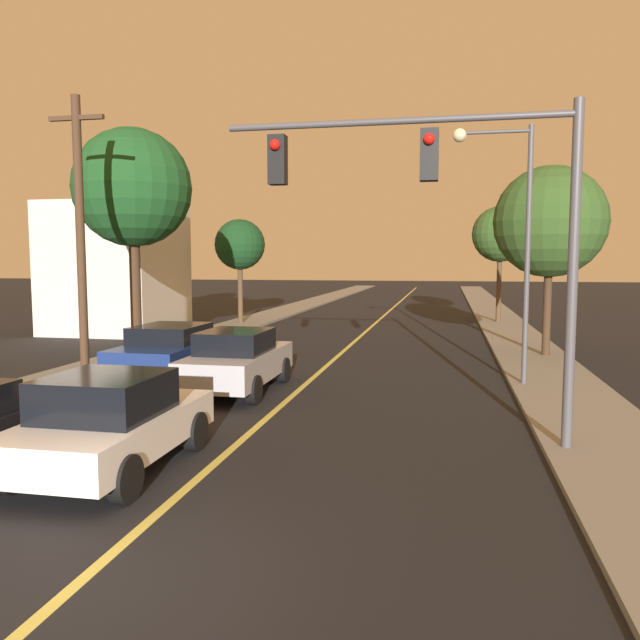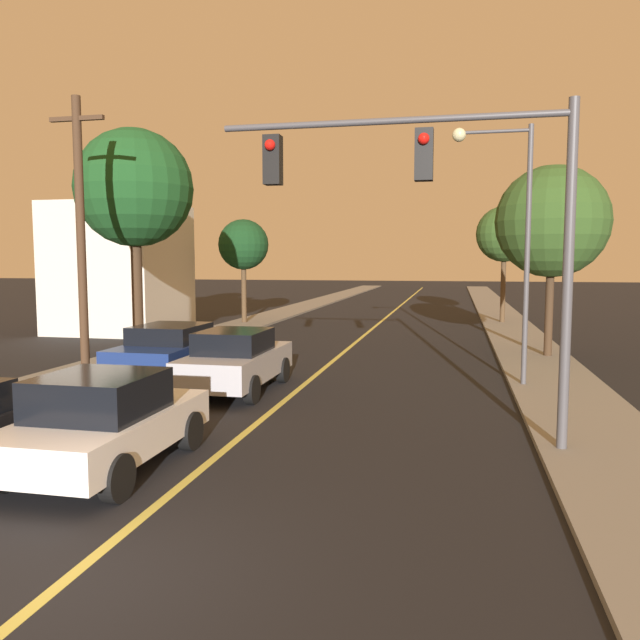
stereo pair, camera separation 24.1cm
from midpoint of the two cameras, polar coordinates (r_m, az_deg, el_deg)
ground_plane at (r=7.62m, az=-21.39°, el=-21.41°), size 200.00×200.00×0.00m
road_surface at (r=41.93m, az=6.90°, el=0.78°), size 10.94×80.00×0.01m
sidewalk_left at (r=43.07m, az=-2.03°, el=1.01°), size 2.50×80.00×0.12m
sidewalk_right at (r=41.85m, az=16.10°, el=0.67°), size 2.50×80.00×0.12m
car_near_lane_front at (r=10.75m, az=-18.55°, el=-8.77°), size 2.06×4.02×1.60m
car_near_lane_second at (r=16.32m, az=-7.26°, el=-3.64°), size 1.95×4.39×1.62m
car_outer_lane_second at (r=18.48m, az=-12.90°, el=-2.74°), size 2.11×4.80×1.57m
traffic_signal_mast at (r=11.41m, az=12.01°, el=10.78°), size 6.25×0.42×5.99m
streetlamp_right at (r=17.29m, az=17.23°, el=8.93°), size 2.06×0.36×6.77m
utility_pole_left at (r=18.38m, az=-20.68°, el=7.37°), size 1.60×0.24×7.68m
tree_left_near at (r=22.55m, az=-16.31°, el=11.43°), size 3.99×3.99×7.74m
tree_left_far at (r=33.34m, az=-6.81°, el=6.82°), size 2.65×2.65×5.45m
tree_right_near at (r=22.88m, az=20.75°, el=8.39°), size 3.80×3.80×6.50m
tree_right_far at (r=34.69m, az=16.71°, el=7.50°), size 2.95×2.95×6.16m
domed_building_left at (r=31.19m, az=-17.62°, el=5.64°), size 5.29×5.29×8.49m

